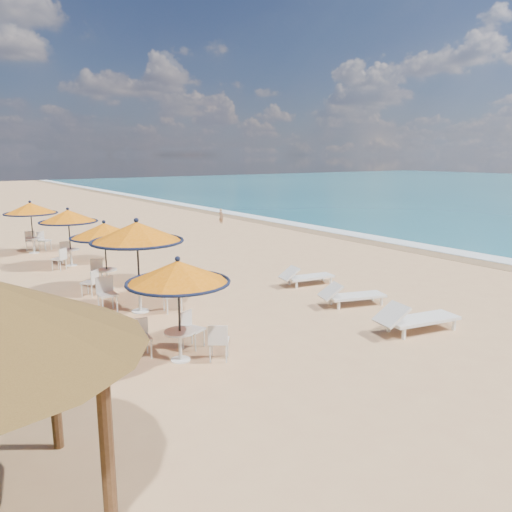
{
  "coord_description": "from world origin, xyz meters",
  "views": [
    {
      "loc": [
        -9.54,
        -8.25,
        4.06
      ],
      "look_at": [
        -1.46,
        3.3,
        1.2
      ],
      "focal_mm": 35.0,
      "sensor_mm": 36.0,
      "label": 1
    }
  ],
  "objects_px": {
    "station_3": "(67,221)",
    "lounger_mid": "(350,295)",
    "station_1": "(137,241)",
    "station_0": "(179,284)",
    "lounger_near": "(415,318)",
    "station_4": "(31,213)",
    "station_2": "(103,237)",
    "lounger_far": "(305,276)"
  },
  "relations": [
    {
      "from": "lounger_mid",
      "to": "lounger_far",
      "type": "distance_m",
      "value": 2.42
    },
    {
      "from": "station_4",
      "to": "lounger_near",
      "type": "bearing_deg",
      "value": -71.53
    },
    {
      "from": "station_0",
      "to": "lounger_far",
      "type": "relative_size",
      "value": 1.16
    },
    {
      "from": "station_1",
      "to": "station_3",
      "type": "height_order",
      "value": "station_1"
    },
    {
      "from": "station_3",
      "to": "lounger_mid",
      "type": "bearing_deg",
      "value": -62.92
    },
    {
      "from": "station_0",
      "to": "lounger_mid",
      "type": "relative_size",
      "value": 1.11
    },
    {
      "from": "station_4",
      "to": "lounger_far",
      "type": "xyz_separation_m",
      "value": [
        5.88,
        -10.67,
        -1.39
      ]
    },
    {
      "from": "station_2",
      "to": "lounger_mid",
      "type": "distance_m",
      "value": 7.54
    },
    {
      "from": "station_1",
      "to": "lounger_far",
      "type": "relative_size",
      "value": 1.34
    },
    {
      "from": "station_0",
      "to": "station_4",
      "type": "xyz_separation_m",
      "value": [
        0.0,
        13.72,
        0.13
      ]
    },
    {
      "from": "station_3",
      "to": "station_4",
      "type": "height_order",
      "value": "station_4"
    },
    {
      "from": "station_0",
      "to": "station_1",
      "type": "xyz_separation_m",
      "value": [
        0.54,
        3.46,
        0.33
      ]
    },
    {
      "from": "lounger_near",
      "to": "lounger_mid",
      "type": "relative_size",
      "value": 1.13
    },
    {
      "from": "station_1",
      "to": "station_4",
      "type": "xyz_separation_m",
      "value": [
        -0.54,
        10.26,
        -0.21
      ]
    },
    {
      "from": "station_1",
      "to": "lounger_far",
      "type": "height_order",
      "value": "station_1"
    },
    {
      "from": "station_0",
      "to": "station_4",
      "type": "distance_m",
      "value": 13.72
    },
    {
      "from": "station_4",
      "to": "lounger_mid",
      "type": "relative_size",
      "value": 1.15
    },
    {
      "from": "lounger_near",
      "to": "lounger_mid",
      "type": "xyz_separation_m",
      "value": [
        0.3,
        2.36,
        -0.04
      ]
    },
    {
      "from": "station_2",
      "to": "lounger_far",
      "type": "distance_m",
      "value": 6.35
    },
    {
      "from": "station_2",
      "to": "station_3",
      "type": "distance_m",
      "value": 4.02
    },
    {
      "from": "station_1",
      "to": "lounger_far",
      "type": "xyz_separation_m",
      "value": [
        5.34,
        -0.41,
        -1.6
      ]
    },
    {
      "from": "lounger_near",
      "to": "station_1",
      "type": "bearing_deg",
      "value": 143.22
    },
    {
      "from": "station_3",
      "to": "station_2",
      "type": "bearing_deg",
      "value": -90.12
    },
    {
      "from": "station_4",
      "to": "lounger_mid",
      "type": "bearing_deg",
      "value": -67.33
    },
    {
      "from": "station_2",
      "to": "lounger_near",
      "type": "xyz_separation_m",
      "value": [
        4.6,
        -7.93,
        -1.28
      ]
    },
    {
      "from": "station_2",
      "to": "lounger_far",
      "type": "relative_size",
      "value": 1.15
    },
    {
      "from": "station_3",
      "to": "lounger_mid",
      "type": "height_order",
      "value": "station_3"
    },
    {
      "from": "station_0",
      "to": "lounger_mid",
      "type": "bearing_deg",
      "value": 6.92
    },
    {
      "from": "station_4",
      "to": "lounger_far",
      "type": "bearing_deg",
      "value": -61.15
    },
    {
      "from": "station_3",
      "to": "lounger_far",
      "type": "distance_m",
      "value": 9.05
    },
    {
      "from": "station_3",
      "to": "station_4",
      "type": "bearing_deg",
      "value": 99.06
    },
    {
      "from": "station_0",
      "to": "station_2",
      "type": "xyz_separation_m",
      "value": [
        0.55,
        6.23,
        0.06
      ]
    },
    {
      "from": "station_2",
      "to": "lounger_mid",
      "type": "xyz_separation_m",
      "value": [
        4.91,
        -5.57,
        -1.32
      ]
    },
    {
      "from": "station_1",
      "to": "lounger_mid",
      "type": "height_order",
      "value": "station_1"
    },
    {
      "from": "station_3",
      "to": "lounger_mid",
      "type": "relative_size",
      "value": 1.13
    },
    {
      "from": "lounger_mid",
      "to": "lounger_far",
      "type": "xyz_separation_m",
      "value": [
        0.43,
        2.39,
        -0.01
      ]
    },
    {
      "from": "station_0",
      "to": "lounger_far",
      "type": "height_order",
      "value": "station_0"
    },
    {
      "from": "station_0",
      "to": "lounger_near",
      "type": "bearing_deg",
      "value": -18.24
    },
    {
      "from": "station_2",
      "to": "lounger_near",
      "type": "bearing_deg",
      "value": -59.86
    },
    {
      "from": "lounger_far",
      "to": "station_0",
      "type": "bearing_deg",
      "value": -142.46
    },
    {
      "from": "station_4",
      "to": "lounger_mid",
      "type": "distance_m",
      "value": 14.22
    },
    {
      "from": "station_1",
      "to": "station_2",
      "type": "height_order",
      "value": "station_1"
    }
  ]
}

